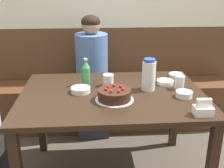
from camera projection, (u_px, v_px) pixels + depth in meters
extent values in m
cube|color=brown|center=(105.00, 74.00, 3.06)|extent=(4.80, 0.04, 1.02)
cube|color=#56331E|center=(106.00, 105.00, 2.95)|extent=(2.53, 0.38, 0.48)
cube|color=black|center=(112.00, 95.00, 2.02)|extent=(1.31, 0.93, 0.03)
cube|color=black|center=(41.00, 116.00, 2.49)|extent=(0.06, 0.06, 0.69)
cube|color=black|center=(175.00, 112.00, 2.57)|extent=(0.06, 0.06, 0.69)
cylinder|color=white|center=(114.00, 100.00, 1.89)|extent=(0.26, 0.26, 0.01)
cylinder|color=#381E14|center=(114.00, 94.00, 1.88)|extent=(0.22, 0.22, 0.07)
sphere|color=red|center=(108.00, 86.00, 1.89)|extent=(0.02, 0.02, 0.02)
sphere|color=red|center=(106.00, 89.00, 1.85)|extent=(0.02, 0.02, 0.02)
sphere|color=red|center=(111.00, 91.00, 1.81)|extent=(0.02, 0.02, 0.02)
sphere|color=red|center=(119.00, 91.00, 1.81)|extent=(0.02, 0.02, 0.02)
sphere|color=red|center=(123.00, 89.00, 1.85)|extent=(0.02, 0.02, 0.02)
sphere|color=red|center=(121.00, 86.00, 1.90)|extent=(0.02, 0.02, 0.02)
sphere|color=red|center=(114.00, 85.00, 1.91)|extent=(0.02, 0.02, 0.02)
cylinder|color=white|center=(149.00, 76.00, 2.03)|extent=(0.10, 0.10, 0.21)
cylinder|color=#28479E|center=(150.00, 60.00, 1.99)|extent=(0.08, 0.08, 0.02)
cylinder|color=#388E4C|center=(86.00, 76.00, 2.13)|extent=(0.06, 0.06, 0.14)
cone|color=#388E4C|center=(86.00, 64.00, 2.09)|extent=(0.06, 0.06, 0.06)
cylinder|color=silver|center=(85.00, 59.00, 2.08)|extent=(0.03, 0.03, 0.01)
cube|color=white|center=(203.00, 111.00, 1.68)|extent=(0.11, 0.08, 0.05)
cube|color=white|center=(204.00, 103.00, 1.66)|extent=(0.09, 0.03, 0.05)
cylinder|color=white|center=(81.00, 90.00, 2.01)|extent=(0.14, 0.14, 0.04)
cylinder|color=white|center=(176.00, 75.00, 2.33)|extent=(0.12, 0.12, 0.03)
cylinder|color=white|center=(184.00, 94.00, 1.93)|extent=(0.11, 0.11, 0.04)
cylinder|color=white|center=(165.00, 82.00, 2.18)|extent=(0.13, 0.13, 0.03)
cylinder|color=silver|center=(180.00, 82.00, 2.07)|extent=(0.07, 0.07, 0.10)
cylinder|color=silver|center=(108.00, 80.00, 2.12)|extent=(0.08, 0.08, 0.09)
cube|color=#33333D|center=(93.00, 111.00, 2.85)|extent=(0.30, 0.34, 0.45)
cylinder|color=#4C70AD|center=(92.00, 63.00, 2.67)|extent=(0.30, 0.30, 0.56)
sphere|color=#A87A5B|center=(91.00, 25.00, 2.55)|extent=(0.17, 0.17, 0.17)
ellipsoid|color=black|center=(91.00, 22.00, 2.54)|extent=(0.18, 0.18, 0.13)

